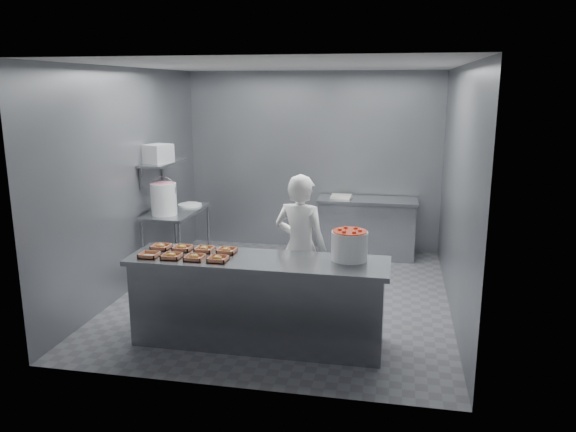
# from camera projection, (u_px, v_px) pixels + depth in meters

# --- Properties ---
(floor) EXTENTS (4.50, 4.50, 0.00)m
(floor) POSITION_uv_depth(u_px,v_px,m) (285.00, 295.00, 7.05)
(floor) COLOR #4C4C51
(floor) RESTS_ON ground
(ceiling) EXTENTS (4.50, 4.50, 0.00)m
(ceiling) POSITION_uv_depth(u_px,v_px,m) (284.00, 65.00, 6.42)
(ceiling) COLOR white
(ceiling) RESTS_ON wall_back
(wall_back) EXTENTS (4.00, 0.04, 2.80)m
(wall_back) POSITION_uv_depth(u_px,v_px,m) (313.00, 162.00, 8.89)
(wall_back) COLOR slate
(wall_back) RESTS_ON ground
(wall_left) EXTENTS (0.04, 4.50, 2.80)m
(wall_left) POSITION_uv_depth(u_px,v_px,m) (130.00, 180.00, 7.11)
(wall_left) COLOR slate
(wall_left) RESTS_ON ground
(wall_right) EXTENTS (0.04, 4.50, 2.80)m
(wall_right) POSITION_uv_depth(u_px,v_px,m) (457.00, 192.00, 6.36)
(wall_right) COLOR slate
(wall_right) RESTS_ON ground
(service_counter) EXTENTS (2.60, 0.70, 0.90)m
(service_counter) POSITION_uv_depth(u_px,v_px,m) (258.00, 301.00, 5.66)
(service_counter) COLOR slate
(service_counter) RESTS_ON ground
(prep_table) EXTENTS (0.60, 1.20, 0.90)m
(prep_table) POSITION_uv_depth(u_px,v_px,m) (177.00, 232.00, 7.80)
(prep_table) COLOR slate
(prep_table) RESTS_ON ground
(back_counter) EXTENTS (1.50, 0.60, 0.90)m
(back_counter) POSITION_uv_depth(u_px,v_px,m) (367.00, 227.00, 8.60)
(back_counter) COLOR slate
(back_counter) RESTS_ON ground
(wall_shelf) EXTENTS (0.35, 0.90, 0.03)m
(wall_shelf) POSITION_uv_depth(u_px,v_px,m) (162.00, 163.00, 7.62)
(wall_shelf) COLOR slate
(wall_shelf) RESTS_ON wall_left
(tray_0) EXTENTS (0.19, 0.18, 0.04)m
(tray_0) POSITION_uv_depth(u_px,v_px,m) (149.00, 255.00, 5.62)
(tray_0) COLOR tan
(tray_0) RESTS_ON service_counter
(tray_1) EXTENTS (0.19, 0.18, 0.06)m
(tray_1) POSITION_uv_depth(u_px,v_px,m) (172.00, 256.00, 5.57)
(tray_1) COLOR tan
(tray_1) RESTS_ON service_counter
(tray_2) EXTENTS (0.19, 0.18, 0.06)m
(tray_2) POSITION_uv_depth(u_px,v_px,m) (195.00, 257.00, 5.53)
(tray_2) COLOR tan
(tray_2) RESTS_ON service_counter
(tray_3) EXTENTS (0.19, 0.18, 0.06)m
(tray_3) POSITION_uv_depth(u_px,v_px,m) (218.00, 259.00, 5.48)
(tray_3) COLOR tan
(tray_3) RESTS_ON service_counter
(tray_4) EXTENTS (0.19, 0.18, 0.06)m
(tray_4) POSITION_uv_depth(u_px,v_px,m) (161.00, 247.00, 5.90)
(tray_4) COLOR tan
(tray_4) RESTS_ON service_counter
(tray_5) EXTENTS (0.19, 0.18, 0.06)m
(tray_5) POSITION_uv_depth(u_px,v_px,m) (182.00, 248.00, 5.85)
(tray_5) COLOR tan
(tray_5) RESTS_ON service_counter
(tray_6) EXTENTS (0.19, 0.18, 0.06)m
(tray_6) POSITION_uv_depth(u_px,v_px,m) (204.00, 249.00, 5.81)
(tray_6) COLOR tan
(tray_6) RESTS_ON service_counter
(tray_7) EXTENTS (0.19, 0.18, 0.06)m
(tray_7) POSITION_uv_depth(u_px,v_px,m) (227.00, 250.00, 5.76)
(tray_7) COLOR tan
(tray_7) RESTS_ON service_counter
(worker) EXTENTS (0.68, 0.53, 1.65)m
(worker) POSITION_uv_depth(u_px,v_px,m) (300.00, 248.00, 6.18)
(worker) COLOR white
(worker) RESTS_ON ground
(strawberry_tub) EXTENTS (0.36, 0.36, 0.30)m
(strawberry_tub) POSITION_uv_depth(u_px,v_px,m) (349.00, 244.00, 5.49)
(strawberry_tub) COLOR silver
(strawberry_tub) RESTS_ON service_counter
(glaze_bucket) EXTENTS (0.35, 0.33, 0.51)m
(glaze_bucket) POSITION_uv_depth(u_px,v_px,m) (164.00, 198.00, 7.41)
(glaze_bucket) COLOR silver
(glaze_bucket) RESTS_ON prep_table
(bucket_lid) EXTENTS (0.41, 0.41, 0.03)m
(bucket_lid) POSITION_uv_depth(u_px,v_px,m) (190.00, 205.00, 8.00)
(bucket_lid) COLOR silver
(bucket_lid) RESTS_ON prep_table
(rag) EXTENTS (0.15, 0.13, 0.02)m
(rag) POSITION_uv_depth(u_px,v_px,m) (191.00, 203.00, 8.14)
(rag) COLOR #CCB28C
(rag) RESTS_ON prep_table
(appliance) EXTENTS (0.39, 0.41, 0.25)m
(appliance) POSITION_uv_depth(u_px,v_px,m) (158.00, 154.00, 7.46)
(appliance) COLOR gray
(appliance) RESTS_ON wall_shelf
(paper_stack) EXTENTS (0.32, 0.25, 0.05)m
(paper_stack) POSITION_uv_depth(u_px,v_px,m) (341.00, 196.00, 8.57)
(paper_stack) COLOR silver
(paper_stack) RESTS_ON back_counter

